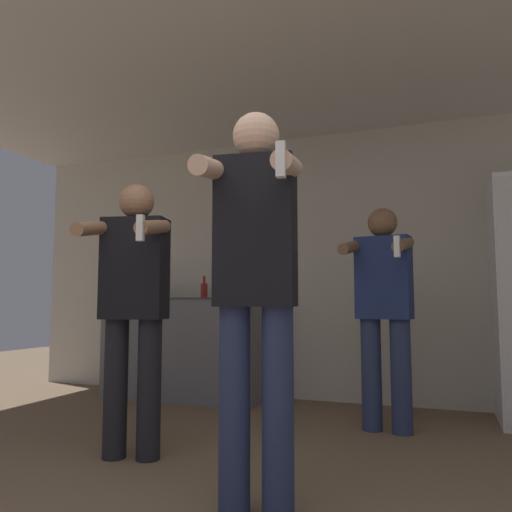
% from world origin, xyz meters
% --- Properties ---
extents(wall_back, '(7.00, 0.06, 2.55)m').
position_xyz_m(wall_back, '(0.00, 3.40, 1.27)').
color(wall_back, beige).
rests_on(wall_back, ground_plane).
extents(ceiling_slab, '(7.00, 3.89, 0.05)m').
position_xyz_m(ceiling_slab, '(0.00, 1.68, 2.57)').
color(ceiling_slab, silver).
rests_on(ceiling_slab, wall_back).
extents(counter, '(1.58, 0.64, 0.96)m').
position_xyz_m(counter, '(-1.54, 3.06, 0.48)').
color(counter, slate).
rests_on(counter, ground_plane).
extents(bottle_tall_gin, '(0.07, 0.07, 0.30)m').
position_xyz_m(bottle_tall_gin, '(-1.13, 3.13, 1.07)').
color(bottle_tall_gin, maroon).
rests_on(bottle_tall_gin, counter).
extents(bottle_amber_bourbon, '(0.09, 0.09, 0.32)m').
position_xyz_m(bottle_amber_bourbon, '(-2.03, 3.13, 1.09)').
color(bottle_amber_bourbon, '#194723').
rests_on(bottle_amber_bourbon, counter).
extents(bottle_clear_vodka, '(0.07, 0.07, 0.22)m').
position_xyz_m(bottle_clear_vodka, '(-1.38, 3.13, 1.04)').
color(bottle_clear_vodka, maroon).
rests_on(bottle_clear_vodka, counter).
extents(person_woman_foreground, '(0.47, 0.49, 1.79)m').
position_xyz_m(person_woman_foreground, '(0.05, 0.77, 1.01)').
color(person_woman_foreground, navy).
rests_on(person_woman_foreground, ground_plane).
extents(person_man_side, '(0.52, 0.58, 1.64)m').
position_xyz_m(person_man_side, '(-0.92, 1.26, 0.93)').
color(person_man_side, black).
rests_on(person_man_side, ground_plane).
extents(person_spectator_back, '(0.49, 0.55, 1.61)m').
position_xyz_m(person_spectator_back, '(0.43, 2.42, 0.90)').
color(person_spectator_back, navy).
rests_on(person_spectator_back, ground_plane).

